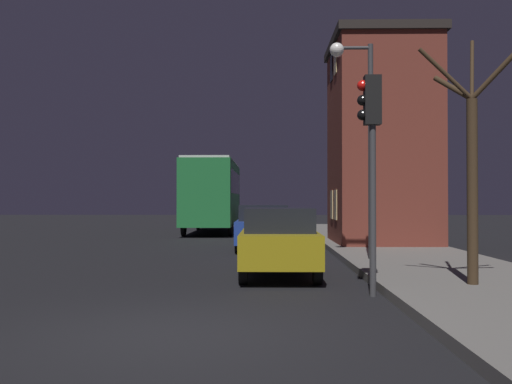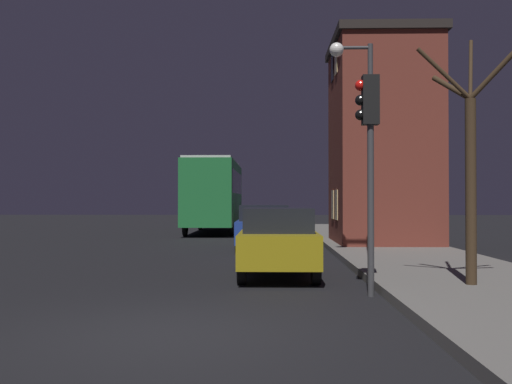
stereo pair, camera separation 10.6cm
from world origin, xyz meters
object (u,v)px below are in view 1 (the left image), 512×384
(bare_tree, at_px, (474,158))
(car_far_lane, at_px, (264,218))
(car_mid_lane, at_px, (263,227))
(bus, at_px, (213,191))
(streetlamp, at_px, (359,115))
(car_near_lane, at_px, (279,241))
(traffic_light, at_px, (371,137))

(bare_tree, relative_size, car_far_lane, 1.05)
(car_mid_lane, bearing_deg, car_far_lane, 89.96)
(bus, bearing_deg, bare_tree, -71.26)
(streetlamp, relative_size, car_near_lane, 1.52)
(streetlamp, height_order, bus, streetlamp)
(bus, bearing_deg, streetlamp, -70.79)
(car_near_lane, bearing_deg, traffic_light, -58.24)
(streetlamp, bearing_deg, traffic_light, -96.89)
(car_far_lane, bearing_deg, streetlamp, -80.08)
(streetlamp, bearing_deg, bare_tree, -72.88)
(bus, xyz_separation_m, car_mid_lane, (2.78, -10.67, -1.46))
(traffic_light, xyz_separation_m, car_mid_lane, (-2.00, 9.59, -2.09))
(streetlamp, distance_m, car_far_lane, 15.33)
(streetlamp, distance_m, car_near_lane, 4.50)
(bare_tree, xyz_separation_m, car_mid_lane, (-3.99, 9.27, -1.72))
(bare_tree, bearing_deg, car_mid_lane, 113.26)
(streetlamp, xyz_separation_m, bus, (-5.37, 15.41, -1.77))
(streetlamp, relative_size, traffic_light, 1.44)
(bus, relative_size, car_mid_lane, 2.36)
(traffic_light, relative_size, bare_tree, 0.85)
(traffic_light, bearing_deg, bare_tree, 9.24)
(car_mid_lane, bearing_deg, traffic_light, -78.22)
(bare_tree, xyz_separation_m, car_far_lane, (-3.98, 19.30, -1.74))
(car_far_lane, bearing_deg, bus, 166.91)
(bus, height_order, car_near_lane, bus)
(streetlamp, height_order, traffic_light, streetlamp)
(streetlamp, relative_size, car_mid_lane, 1.48)
(car_near_lane, bearing_deg, streetlamp, 45.58)
(car_mid_lane, xyz_separation_m, car_far_lane, (0.01, 10.03, -0.02))
(bus, relative_size, car_near_lane, 2.43)
(bare_tree, height_order, car_near_lane, bare_tree)
(bus, bearing_deg, car_near_lane, -79.84)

